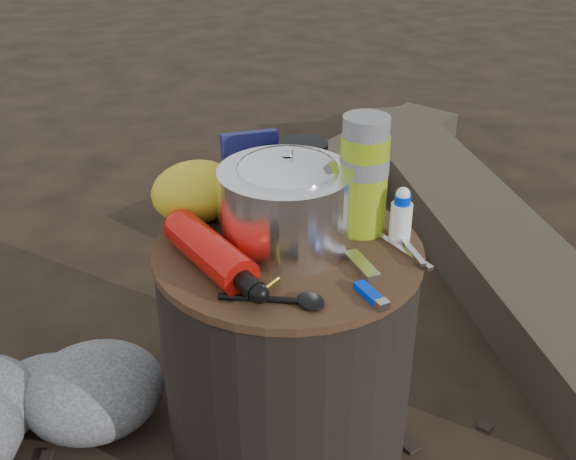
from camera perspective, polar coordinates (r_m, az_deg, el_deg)
name	(u,v)px	position (r m, az deg, el deg)	size (l,w,h in m)	color
ground	(288,430)	(1.53, 0.00, -15.91)	(60.00, 60.00, 0.00)	black
stump	(288,345)	(1.39, 0.00, -9.36)	(0.48, 0.48, 0.45)	black
log_main	(471,223)	(2.20, 14.64, 0.52)	(0.29, 1.74, 0.15)	#383024
log_small	(340,169)	(2.55, 4.26, 5.00)	(0.24, 1.31, 0.11)	#383024
foil_windscreen	(285,208)	(1.24, -0.24, 1.82)	(0.24, 0.24, 0.14)	white
camping_pot	(287,200)	(1.24, -0.06, 2.48)	(0.17, 0.17, 0.17)	silver
fuel_bottle	(210,252)	(1.19, -6.32, -1.78)	(0.07, 0.28, 0.07)	red
thermos	(364,176)	(1.28, 6.16, 4.39)	(0.09, 0.09, 0.22)	#86A715
travel_mug	(303,176)	(1.37, 1.20, 4.37)	(0.09, 0.09, 0.14)	black
stuff_sack	(196,192)	(1.34, -7.48, 3.10)	(0.17, 0.14, 0.12)	gold
food_pouch	(251,167)	(1.40, -3.02, 5.09)	(0.11, 0.03, 0.14)	navy
lighter	(369,293)	(1.13, 6.56, -5.07)	(0.02, 0.08, 0.01)	#0030DA
multitool	(362,266)	(1.20, 6.00, -2.89)	(0.03, 0.09, 0.01)	silver
pot_grabber	(403,249)	(1.26, 9.34, -1.54)	(0.04, 0.15, 0.01)	silver
spork	(262,298)	(1.11, -2.09, -5.56)	(0.03, 0.16, 0.01)	black
squeeze_bottle	(401,217)	(1.28, 9.17, 1.02)	(0.04, 0.04, 0.09)	white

